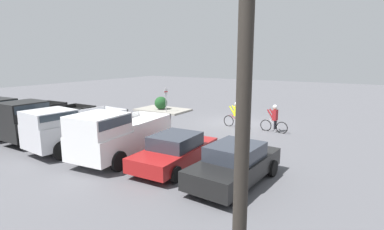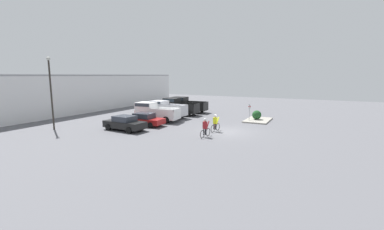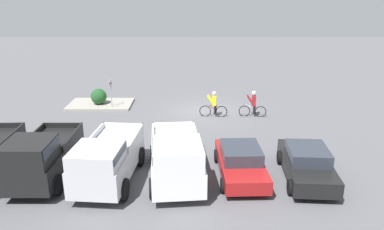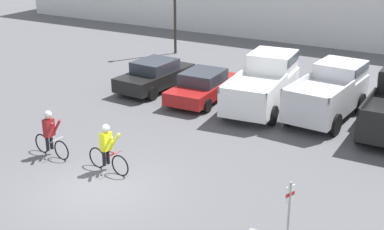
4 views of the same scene
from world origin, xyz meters
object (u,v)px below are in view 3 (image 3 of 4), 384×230
(cyclist_1, at_px, (253,103))
(shrub, at_px, (99,96))
(fire_lane_sign, at_px, (111,91))
(sedan_1, at_px, (240,161))
(pickup_truck_1, at_px, (107,159))
(sedan_0, at_px, (307,163))
(pickup_truck_0, at_px, (176,157))
(pickup_truck_2, at_px, (42,156))
(cyclist_0, at_px, (214,104))

(cyclist_1, xyz_separation_m, shrub, (10.39, -2.20, -0.18))
(fire_lane_sign, distance_m, shrub, 1.35)
(sedan_1, relative_size, pickup_truck_1, 0.90)
(sedan_0, bearing_deg, pickup_truck_0, 3.47)
(cyclist_1, bearing_deg, sedan_0, 97.25)
(pickup_truck_2, bearing_deg, fire_lane_sign, -94.46)
(pickup_truck_0, bearing_deg, sedan_1, -167.96)
(sedan_1, distance_m, pickup_truck_1, 5.69)
(fire_lane_sign, bearing_deg, pickup_truck_0, 115.56)
(sedan_0, height_order, cyclist_0, cyclist_0)
(shrub, bearing_deg, cyclist_0, 164.20)
(pickup_truck_2, bearing_deg, sedan_1, -176.35)
(pickup_truck_2, relative_size, cyclist_1, 2.77)
(cyclist_0, bearing_deg, cyclist_1, -179.29)
(cyclist_0, bearing_deg, sedan_1, 95.45)
(pickup_truck_1, bearing_deg, cyclist_0, -119.21)
(sedan_1, height_order, cyclist_0, cyclist_0)
(sedan_0, xyz_separation_m, cyclist_0, (3.56, -8.22, 0.12))
(cyclist_0, relative_size, shrub, 1.65)
(cyclist_1, bearing_deg, shrub, -11.95)
(pickup_truck_1, distance_m, cyclist_1, 11.43)
(fire_lane_sign, bearing_deg, cyclist_1, 170.57)
(sedan_1, xyz_separation_m, pickup_truck_2, (8.40, 0.54, 0.48))
(pickup_truck_1, bearing_deg, cyclist_1, -130.18)
(sedan_1, relative_size, cyclist_0, 2.49)
(sedan_1, bearing_deg, pickup_truck_0, 12.04)
(fire_lane_sign, bearing_deg, pickup_truck_1, 100.93)
(sedan_0, bearing_deg, cyclist_0, -66.59)
(cyclist_1, bearing_deg, pickup_truck_1, 49.82)
(sedan_1, height_order, pickup_truck_2, pickup_truck_2)
(sedan_1, distance_m, shrub, 13.37)
(pickup_truck_0, bearing_deg, pickup_truck_1, 2.83)
(cyclist_0, bearing_deg, pickup_truck_0, 76.85)
(cyclist_0, xyz_separation_m, fire_lane_sign, (6.85, -1.59, 0.43))
(pickup_truck_0, bearing_deg, cyclist_1, -117.70)
(shrub, bearing_deg, cyclist_1, 168.05)
(pickup_truck_0, distance_m, cyclist_1, 9.70)
(pickup_truck_2, distance_m, cyclist_0, 11.44)
(cyclist_0, height_order, cyclist_1, cyclist_1)
(sedan_0, xyz_separation_m, pickup_truck_0, (5.56, 0.34, 0.42))
(sedan_1, relative_size, cyclist_1, 2.54)
(cyclist_0, bearing_deg, fire_lane_sign, -13.03)
(pickup_truck_2, relative_size, cyclist_0, 2.72)
(pickup_truck_0, relative_size, cyclist_1, 3.05)
(pickup_truck_0, distance_m, pickup_truck_2, 5.64)
(cyclist_0, distance_m, shrub, 8.19)
(sedan_1, bearing_deg, shrub, -49.74)
(pickup_truck_0, bearing_deg, pickup_truck_2, -0.53)
(cyclist_0, height_order, fire_lane_sign, fire_lane_sign)
(sedan_1, bearing_deg, cyclist_0, -84.55)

